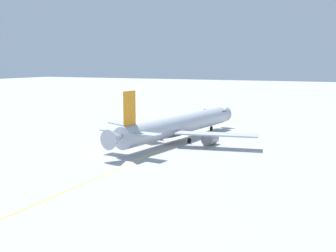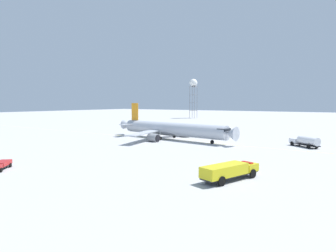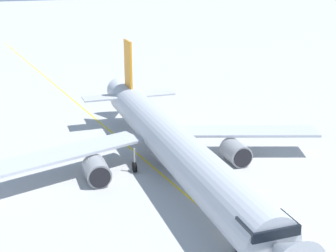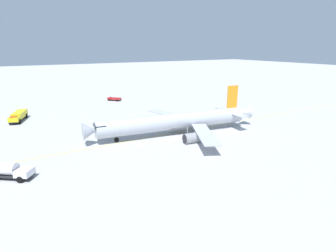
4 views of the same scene
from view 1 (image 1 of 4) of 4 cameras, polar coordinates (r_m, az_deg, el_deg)
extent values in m
plane|color=#B2B2B2|center=(89.09, 0.64, -1.88)|extent=(600.00, 600.00, 0.00)
cylinder|color=#B2B7C1|center=(88.04, 1.61, 0.19)|extent=(39.03, 8.77, 4.05)
cone|color=#B2B7C1|center=(106.08, 7.35, 1.56)|extent=(3.45, 4.19, 3.85)
cone|color=#B2B7C1|center=(71.11, -7.10, -1.66)|extent=(4.39, 3.91, 3.45)
cube|color=black|center=(104.00, 6.85, 1.94)|extent=(2.80, 3.71, 0.70)
ellipsoid|color=slate|center=(86.57, 0.95, -0.70)|extent=(14.32, 5.33, 2.23)
cube|color=orange|center=(73.39, -5.26, 2.43)|extent=(3.21, 0.63, 6.02)
cube|color=#B2B7C1|center=(76.09, -7.26, -0.60)|extent=(3.22, 5.53, 0.20)
cube|color=#B2B7C1|center=(71.93, -3.05, -1.07)|extent=(3.22, 5.53, 0.20)
cube|color=#B2B7C1|center=(91.27, -4.70, 0.01)|extent=(10.02, 15.77, 0.28)
cube|color=#B2B7C1|center=(80.93, 6.58, -1.12)|extent=(6.63, 16.21, 0.28)
cylinder|color=gray|center=(91.82, -2.70, -0.84)|extent=(3.53, 2.79, 2.41)
cylinder|color=black|center=(93.17, -2.10, -0.69)|extent=(0.40, 2.05, 2.05)
cylinder|color=gray|center=(84.11, 5.76, -1.75)|extent=(3.53, 2.79, 2.41)
cylinder|color=black|center=(85.59, 6.26, -1.57)|extent=(0.40, 2.05, 2.05)
cylinder|color=#9EA0A5|center=(101.09, 5.92, 0.24)|extent=(0.20, 0.20, 2.07)
cylinder|color=black|center=(101.25, 5.91, -0.34)|extent=(1.13, 0.43, 1.10)
cylinder|color=#9EA0A5|center=(88.49, -0.94, -0.91)|extent=(0.20, 0.20, 2.07)
cylinder|color=black|center=(88.67, -0.94, -1.57)|extent=(1.13, 0.43, 1.10)
cylinder|color=#9EA0A5|center=(84.95, 2.91, -1.32)|extent=(0.20, 0.20, 2.07)
cylinder|color=black|center=(85.14, 2.91, -2.01)|extent=(1.13, 0.43, 1.10)
cube|color=#232326|center=(124.94, 5.64, 1.41)|extent=(8.07, 6.88, 0.20)
cube|color=silver|center=(123.26, 4.47, 1.63)|extent=(3.49, 3.53, 1.10)
cube|color=black|center=(122.67, 4.03, 1.68)|extent=(1.39, 1.79, 0.62)
cylinder|color=silver|center=(125.51, 6.15, 1.97)|extent=(5.94, 5.23, 2.12)
cylinder|color=black|center=(122.29, 4.81, 1.22)|extent=(1.04, 0.89, 1.10)
cylinder|color=black|center=(124.49, 4.17, 1.36)|extent=(1.04, 0.89, 1.10)
cylinder|color=black|center=(125.36, 7.01, 1.37)|extent=(1.04, 0.89, 1.10)
cylinder|color=black|center=(127.51, 6.35, 1.50)|extent=(1.04, 0.89, 1.10)
cube|color=yellow|center=(83.13, 0.63, -2.64)|extent=(193.71, 2.63, 0.01)
cone|color=orange|center=(132.90, 7.00, 1.66)|extent=(0.36, 0.36, 0.55)
cylinder|color=white|center=(132.90, 7.00, 1.67)|extent=(0.22, 0.22, 0.06)
cone|color=orange|center=(136.28, 7.27, 1.83)|extent=(0.36, 0.36, 0.55)
cylinder|color=white|center=(136.28, 7.27, 1.84)|extent=(0.22, 0.22, 0.06)
camera|label=2|loc=(134.39, 42.72, 4.39)|focal=30.60mm
camera|label=3|loc=(120.21, 18.41, 9.92)|focal=50.50mm
camera|label=4|loc=(148.14, -13.57, 10.44)|focal=30.10mm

